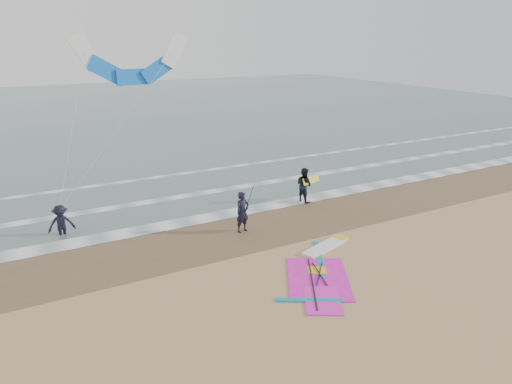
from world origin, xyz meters
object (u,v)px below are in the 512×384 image
windsurf_rig (322,269)px  person_standing (243,212)px  person_walking (304,185)px  surf_kite (133,64)px  person_wading (60,217)px

windsurf_rig → person_standing: bearing=102.4°
person_walking → surf_kite: size_ratio=0.25×
windsurf_rig → surf_kite: size_ratio=0.71×
person_standing → surf_kite: (-2.88, 7.04, 6.51)m
windsurf_rig → person_wading: (-8.73, 8.50, 0.89)m
windsurf_rig → person_walking: size_ratio=2.85×
surf_kite → person_wading: bearing=-144.2°
person_walking → surf_kite: (-7.83, 4.89, 6.52)m
windsurf_rig → person_wading: size_ratio=3.03×
person_standing → person_wading: (-7.65, 3.60, -0.07)m
person_walking → surf_kite: bearing=43.3°
windsurf_rig → surf_kite: (-3.96, 11.94, 7.47)m
person_standing → windsurf_rig: bearing=-90.4°
person_wading → surf_kite: (4.77, 3.44, 6.58)m
windsurf_rig → surf_kite: surf_kite is taller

